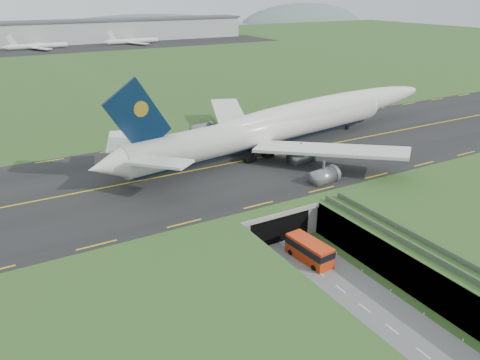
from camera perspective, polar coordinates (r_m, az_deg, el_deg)
ground at (r=77.23m, az=8.23°, el=-10.19°), size 900.00×900.00×0.00m
airfield_deck at (r=75.67m, az=8.36°, el=-8.27°), size 800.00×800.00×6.00m
trench_road at (r=72.47m, az=11.91°, el=-12.78°), size 12.00×75.00×0.20m
taxiway at (r=99.67m, az=-3.11°, el=1.64°), size 800.00×44.00×0.18m
tunnel_portal at (r=87.60m, az=1.73°, el=-3.32°), size 17.00×22.30×6.00m
guideway at (r=70.79m, az=25.43°, el=-10.56°), size 3.00×53.00×7.05m
jumbo_jet at (r=112.68m, az=6.24°, el=7.01°), size 102.11×63.74×21.34m
shuttle_tram at (r=77.38m, az=8.44°, el=-8.49°), size 3.95×8.79×3.46m
cargo_terminal at (r=353.57m, az=-23.76°, el=16.07°), size 320.00×67.00×15.60m
distant_hills at (r=494.23m, az=-17.80°, el=16.00°), size 700.00×91.00×60.00m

